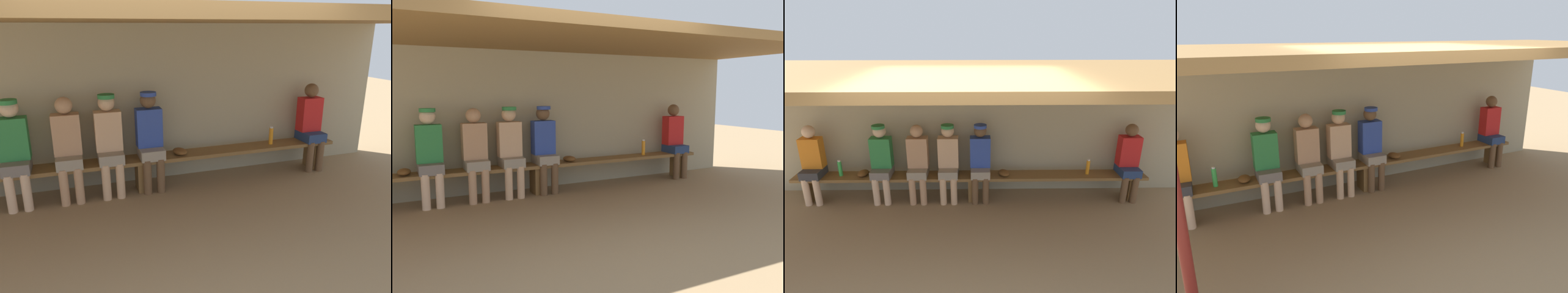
{
  "view_description": "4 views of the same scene",
  "coord_description": "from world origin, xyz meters",
  "views": [
    {
      "loc": [
        -0.77,
        -3.17,
        2.15
      ],
      "look_at": [
        0.65,
        1.06,
        0.71
      ],
      "focal_mm": 34.13,
      "sensor_mm": 36.0,
      "label": 1
    },
    {
      "loc": [
        -1.96,
        -4.19,
        1.57
      ],
      "look_at": [
        0.71,
        1.14,
        0.74
      ],
      "focal_mm": 36.51,
      "sensor_mm": 36.0,
      "label": 2
    },
    {
      "loc": [
        0.08,
        -3.57,
        2.87
      ],
      "look_at": [
        0.16,
        1.29,
        1.07
      ],
      "focal_mm": 30.21,
      "sensor_mm": 36.0,
      "label": 3
    },
    {
      "loc": [
        -2.33,
        -3.61,
        2.5
      ],
      "look_at": [
        0.09,
        1.35,
        0.78
      ],
      "focal_mm": 34.21,
      "sensor_mm": 36.0,
      "label": 4
    }
  ],
  "objects": [
    {
      "name": "player_with_sunglasses",
      "position": [
        2.7,
        1.55,
        0.73
      ],
      "size": [
        0.34,
        0.42,
        1.34
      ],
      "color": "navy",
      "rests_on": "ground"
    },
    {
      "name": "baseball_glove_dark_brown",
      "position": [
        -1.83,
        1.55,
        0.51
      ],
      "size": [
        0.21,
        0.27,
        0.09
      ],
      "primitive_type": "ellipsoid",
      "rotation": [
        0.0,
        0.0,
        1.4
      ],
      "color": "brown",
      "rests_on": "bench"
    },
    {
      "name": "ground_plane",
      "position": [
        0.0,
        0.0,
        0.0
      ],
      "size": [
        24.0,
        24.0,
        0.0
      ],
      "primitive_type": "plane",
      "color": "#937754"
    },
    {
      "name": "support_post",
      "position": [
        -2.55,
        -0.55,
        1.1
      ],
      "size": [
        0.1,
        0.1,
        2.2
      ],
      "primitive_type": "cylinder",
      "color": "maroon",
      "rests_on": "ground"
    },
    {
      "name": "water_bottle_blue",
      "position": [
        -2.2,
        1.55,
        0.6
      ],
      "size": [
        0.06,
        0.06,
        0.28
      ],
      "color": "green",
      "rests_on": "bench"
    },
    {
      "name": "back_wall",
      "position": [
        0.0,
        2.0,
        1.1
      ],
      "size": [
        8.0,
        0.2,
        2.2
      ],
      "primitive_type": "cube",
      "color": "tan",
      "rests_on": "ground"
    },
    {
      "name": "baseball_glove_worn",
      "position": [
        0.57,
        1.52,
        0.51
      ],
      "size": [
        0.24,
        0.28,
        0.09
      ],
      "primitive_type": "ellipsoid",
      "rotation": [
        0.0,
        0.0,
        5.04
      ],
      "color": "brown",
      "rests_on": "bench"
    },
    {
      "name": "player_in_red",
      "position": [
        -1.5,
        1.55,
        0.75
      ],
      "size": [
        0.34,
        0.42,
        1.34
      ],
      "color": "slate",
      "rests_on": "ground"
    },
    {
      "name": "bench",
      "position": [
        0.0,
        1.55,
        0.39
      ],
      "size": [
        6.0,
        0.36,
        0.46
      ],
      "color": "brown",
      "rests_on": "ground"
    },
    {
      "name": "water_bottle_green",
      "position": [
        2.01,
        1.55,
        0.59
      ],
      "size": [
        0.06,
        0.06,
        0.27
      ],
      "color": "orange",
      "rests_on": "bench"
    },
    {
      "name": "player_in_white",
      "position": [
        -0.37,
        1.55,
        0.75
      ],
      "size": [
        0.34,
        0.42,
        1.34
      ],
      "color": "gray",
      "rests_on": "ground"
    },
    {
      "name": "player_in_blue",
      "position": [
        0.17,
        1.55,
        0.75
      ],
      "size": [
        0.34,
        0.42,
        1.34
      ],
      "color": "gray",
      "rests_on": "ground"
    },
    {
      "name": "player_shirtless_tan",
      "position": [
        -0.89,
        1.55,
        0.73
      ],
      "size": [
        0.34,
        0.42,
        1.34
      ],
      "color": "gray",
      "rests_on": "ground"
    },
    {
      "name": "dugout_roof",
      "position": [
        0.0,
        0.7,
        2.26
      ],
      "size": [
        8.0,
        2.8,
        0.12
      ],
      "primitive_type": "cube",
      "color": "olive",
      "rests_on": "back_wall"
    }
  ]
}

